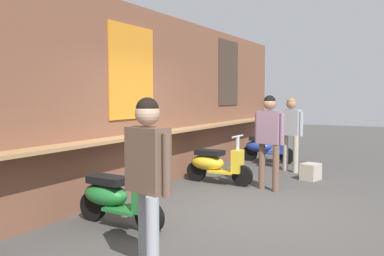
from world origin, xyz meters
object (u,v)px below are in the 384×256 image
Objects in this scene: shopper_passing at (148,169)px; merchandise_crate at (311,172)px; shopper_with_handbag at (290,127)px; scooter_green at (115,197)px; shopper_browsing at (269,131)px; scooter_yellow at (215,164)px; scooter_blue at (265,147)px.

shopper_passing is 5.61m from merchandise_crate.
scooter_green is at bearing 0.81° from shopper_with_handbag.
scooter_green is 0.81× the size of shopper_browsing.
shopper_with_handbag reaches higher than merchandise_crate.
shopper_with_handbag is at bearing -161.90° from shopper_passing.
scooter_yellow is at bearing -148.20° from shopper_passing.
scooter_yellow is 0.84× the size of shopper_with_handbag.
scooter_green is 0.84× the size of shopper_with_handbag.
shopper_with_handbag is at bearing -47.09° from scooter_blue.
merchandise_crate is at bearing -9.41° from shopper_browsing.
shopper_with_handbag is 0.97× the size of shopper_browsing.
scooter_yellow is at bearing -88.62° from scooter_blue.
scooter_blue is at bearing 91.85° from scooter_yellow.
shopper_passing is 4.42× the size of merchandise_crate.
scooter_yellow is (3.11, 0.00, 0.00)m from scooter_green.
scooter_green is 5.21m from shopper_with_handbag.
shopper_browsing is (-0.10, -1.13, 0.69)m from scooter_yellow.
shopper_passing reaches higher than shopper_with_handbag.
scooter_yellow is at bearing 127.46° from merchandise_crate.
scooter_green and scooter_yellow have the same top height.
shopper_browsing reaches higher than scooter_yellow.
merchandise_crate is at bearing 51.81° from shopper_with_handbag.
shopper_browsing is at bearing 160.54° from merchandise_crate.
merchandise_crate is at bearing 39.30° from scooter_yellow.
scooter_blue is 7.51m from shopper_passing.
scooter_blue is (6.15, 0.00, 0.00)m from scooter_green.
shopper_browsing is 4.22m from shopper_passing.
scooter_green is at bearing 159.81° from merchandise_crate.
scooter_yellow is 2.02m from merchandise_crate.
scooter_green is 1.00× the size of scooter_yellow.
shopper_passing is (-7.36, -1.35, 0.67)m from scooter_blue.
shopper_with_handbag is 1.31m from merchandise_crate.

